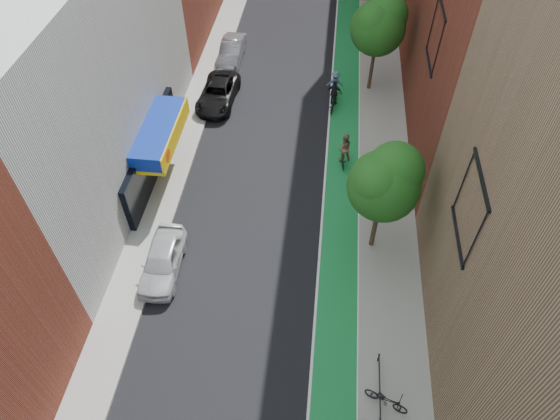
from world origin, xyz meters
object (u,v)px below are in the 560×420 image
(parked_car_white, at_px, (162,260))
(parked_car_black, at_px, (218,94))
(parked_car_silver, at_px, (232,51))
(cyclist_lane_far, at_px, (335,87))
(cyclist_lane_mid, at_px, (334,99))
(cyclist_lane_near, at_px, (344,151))

(parked_car_white, bearing_deg, parked_car_black, 88.16)
(parked_car_silver, bearing_deg, cyclist_lane_far, -26.97)
(parked_car_black, bearing_deg, cyclist_lane_mid, 3.41)
(parked_car_white, bearing_deg, parked_car_silver, 88.16)
(parked_car_silver, relative_size, cyclist_lane_near, 2.03)
(parked_car_white, bearing_deg, cyclist_lane_near, 43.67)
(parked_car_silver, distance_m, cyclist_lane_far, 8.82)
(parked_car_silver, height_order, cyclist_lane_far, cyclist_lane_far)
(parked_car_white, height_order, cyclist_lane_mid, cyclist_lane_mid)
(cyclist_lane_near, bearing_deg, parked_car_black, -38.14)
(parked_car_black, xyz_separation_m, cyclist_lane_mid, (7.80, 0.13, 0.10))
(cyclist_lane_near, relative_size, cyclist_lane_far, 1.06)
(parked_car_white, bearing_deg, cyclist_lane_far, 61.18)
(cyclist_lane_mid, bearing_deg, parked_car_silver, -25.36)
(parked_car_silver, distance_m, cyclist_lane_mid, 9.43)
(parked_car_white, xyz_separation_m, parked_car_black, (0.00, 14.02, -0.05))
(parked_car_white, xyz_separation_m, parked_car_silver, (0.00, 19.44, -0.00))
(cyclist_lane_near, bearing_deg, parked_car_silver, -57.79)
(parked_car_black, distance_m, cyclist_lane_mid, 7.80)
(parked_car_white, distance_m, parked_car_silver, 19.44)
(parked_car_white, distance_m, cyclist_lane_far, 17.19)
(parked_car_silver, relative_size, cyclist_lane_mid, 2.10)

